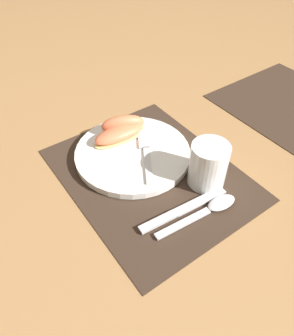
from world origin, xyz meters
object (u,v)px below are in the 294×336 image
object	(u,v)px
knife	(182,210)
citrus_wedge_1	(119,134)
plate	(133,153)
juice_glass	(208,167)
fork	(145,150)
citrus_wedge_0	(123,126)
spoon	(211,208)

from	to	relation	value
knife	citrus_wedge_1	world-z (taller)	citrus_wedge_1
knife	citrus_wedge_1	distance (m)	0.25
citrus_wedge_1	plate	bearing A→B (deg)	2.52
plate	juice_glass	distance (m)	0.18
juice_glass	fork	xyz separation A→B (m)	(-0.14, -0.06, -0.02)
fork	citrus_wedge_1	bearing A→B (deg)	-161.70
plate	knife	xyz separation A→B (m)	(0.19, -0.01, -0.01)
citrus_wedge_0	citrus_wedge_1	bearing A→B (deg)	-53.41
citrus_wedge_1	fork	bearing A→B (deg)	18.30
plate	fork	world-z (taller)	fork
fork	spoon	bearing A→B (deg)	4.60
juice_glass	spoon	size ratio (longest dim) A/B	0.52
fork	citrus_wedge_0	bearing A→B (deg)	-178.32
spoon	citrus_wedge_1	size ratio (longest dim) A/B	1.39
knife	citrus_wedge_0	distance (m)	0.27
spoon	citrus_wedge_0	bearing A→B (deg)	-176.28
knife	fork	bearing A→B (deg)	168.93
spoon	citrus_wedge_1	distance (m)	0.28
knife	fork	xyz separation A→B (m)	(-0.17, 0.03, 0.02)
plate	fork	distance (m)	0.03
spoon	citrus_wedge_1	xyz separation A→B (m)	(-0.28, -0.04, 0.02)
knife	fork	world-z (taller)	fork
juice_glass	citrus_wedge_1	size ratio (longest dim) A/B	0.73
fork	plate	bearing A→B (deg)	-129.14
juice_glass	plate	bearing A→B (deg)	-152.74
plate	juice_glass	size ratio (longest dim) A/B	2.71
knife	citrus_wedge_1	size ratio (longest dim) A/B	1.50
plate	citrus_wedge_0	distance (m)	0.08
plate	juice_glass	world-z (taller)	juice_glass
plate	citrus_wedge_1	distance (m)	0.06
plate	citrus_wedge_0	size ratio (longest dim) A/B	2.30
juice_glass	spoon	distance (m)	0.09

